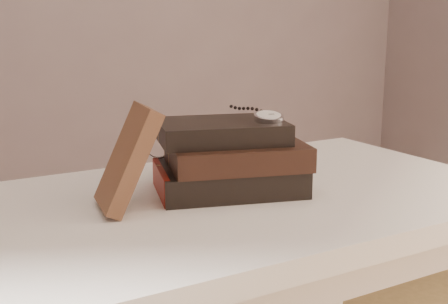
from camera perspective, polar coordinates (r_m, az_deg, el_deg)
table at (r=1.12m, az=1.89°, el=-8.39°), size 1.00×0.60×0.75m
book_stack at (r=1.08m, az=0.54°, el=-0.66°), size 0.30×0.25×0.13m
journal at (r=0.98m, az=-9.29°, el=-0.62°), size 0.12×0.13×0.18m
pocket_watch at (r=1.08m, az=4.21°, el=3.46°), size 0.07×0.16×0.02m
eyeglasses at (r=1.15m, az=-5.08°, el=0.74°), size 0.14×0.15×0.05m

